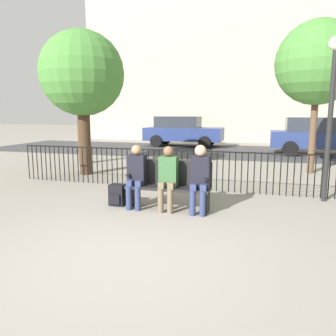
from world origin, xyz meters
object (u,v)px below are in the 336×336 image
seated_person_1 (168,175)px  seated_person_2 (200,176)px  seated_person_0 (136,173)px  parked_car_1 (319,135)px  backpack (117,195)px  tree_1 (318,63)px  tree_0 (82,75)px  parked_car_0 (182,131)px  lamp_post (332,93)px  park_bench (169,183)px  tree_2 (79,70)px

seated_person_1 → seated_person_2: seated_person_2 is taller
seated_person_0 → parked_car_1: (4.63, 9.75, 0.17)m
backpack → tree_1: bearing=49.6°
parked_car_1 → tree_0: bearing=-137.0°
parked_car_0 → lamp_post: bearing=-61.6°
tree_0 → lamp_post: tree_0 is taller
seated_person_2 → lamp_post: (2.33, 1.54, 1.50)m
seated_person_0 → parked_car_1: bearing=64.6°
park_bench → parked_car_0: (-2.57, 11.59, 0.35)m
tree_0 → lamp_post: 6.49m
parked_car_1 → park_bench: bearing=-112.7°
backpack → parked_car_0: parked_car_0 is taller
seated_person_1 → seated_person_2: 0.60m
lamp_post → tree_2: bearing=157.2°
tree_1 → parked_car_0: (-5.67, 6.79, -2.38)m
tree_1 → lamp_post: bearing=-92.7°
seated_person_2 → tree_1: (2.49, 4.93, 2.53)m
tree_1 → parked_car_1: (0.92, 4.82, -2.38)m
park_bench → seated_person_1: 0.22m
seated_person_2 → backpack: bearing=178.2°
backpack → tree_1: (4.15, 4.88, 3.02)m
seated_person_2 → seated_person_1: bearing=-179.8°
tree_2 → parked_car_0: bearing=74.4°
park_bench → seated_person_0: 0.66m
seated_person_0 → parked_car_0: 11.88m
backpack → lamp_post: bearing=20.5°
seated_person_2 → tree_0: 5.37m
tree_0 → parked_car_0: tree_0 is taller
park_bench → parked_car_0: size_ratio=0.38×
tree_0 → park_bench: bearing=-39.2°
seated_person_0 → backpack: 0.64m
backpack → tree_1: tree_1 is taller
seated_person_0 → tree_2: size_ratio=0.27×
seated_person_1 → parked_car_0: size_ratio=0.29×
lamp_post → parked_car_0: lamp_post is taller
tree_0 → tree_2: size_ratio=0.92×
tree_0 → parked_car_0: 9.11m
tree_0 → tree_2: tree_2 is taller
tree_2 → parked_car_0: size_ratio=1.07×
backpack → tree_2: 6.55m
parked_car_1 → seated_person_2: bearing=-109.3°
tree_0 → tree_1: bearing=17.6°
tree_0 → parked_car_1: (7.39, 6.88, -2.05)m
lamp_post → parked_car_0: (-5.51, 10.17, -1.36)m
seated_person_0 → parked_car_1: 10.80m
seated_person_1 → parked_car_1: bearing=67.7°
tree_2 → lamp_post: bearing=-22.8°
backpack → seated_person_0: bearing=-7.2°
lamp_post → parked_car_1: bearing=82.6°
park_bench → tree_0: (-3.37, 2.75, 2.40)m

